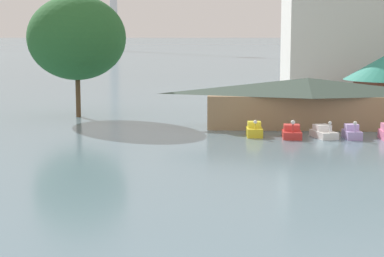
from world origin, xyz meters
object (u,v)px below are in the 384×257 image
pedal_boat_yellow (254,130)px  shoreline_tree_tall_left (77,38)px  pedal_boat_lavender (352,133)px  boathouse (307,101)px  pedal_boat_red (292,133)px  pedal_boat_white (323,133)px

pedal_boat_yellow → shoreline_tree_tall_left: bearing=-126.1°
pedal_boat_lavender → boathouse: 7.77m
pedal_boat_red → shoreline_tree_tall_left: (-22.37, 13.49, 8.23)m
pedal_boat_red → shoreline_tree_tall_left: shoreline_tree_tall_left is taller
pedal_boat_yellow → shoreline_tree_tall_left: (-19.07, 12.68, 8.18)m
pedal_boat_yellow → pedal_boat_white: (6.15, -0.33, -0.09)m
pedal_boat_yellow → shoreline_tree_tall_left: size_ratio=0.18×
pedal_boat_lavender → pedal_boat_white: bearing=-103.5°
pedal_boat_red → pedal_boat_lavender: 5.31m
pedal_boat_white → boathouse: boathouse is taller
pedal_boat_red → shoreline_tree_tall_left: bearing=-120.3°
pedal_boat_yellow → pedal_boat_lavender: size_ratio=0.99×
pedal_boat_lavender → shoreline_tree_tall_left: bearing=-119.9°
pedal_boat_red → boathouse: size_ratio=0.13×
shoreline_tree_tall_left → pedal_boat_yellow: bearing=-33.6°
pedal_boat_red → boathouse: bearing=164.0°
pedal_boat_white → shoreline_tree_tall_left: 29.56m
pedal_boat_red → pedal_boat_white: bearing=100.4°
pedal_boat_red → pedal_boat_white: pedal_boat_red is taller
pedal_boat_yellow → boathouse: (5.36, 6.03, 2.03)m
shoreline_tree_tall_left → pedal_boat_white: bearing=-27.3°
pedal_boat_lavender → pedal_boat_yellow: bearing=-98.9°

